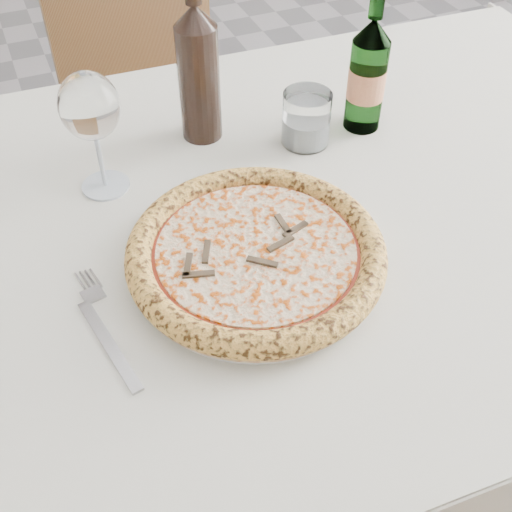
# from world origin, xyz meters

# --- Properties ---
(floor) EXTENTS (5.00, 6.00, 0.02)m
(floor) POSITION_xyz_m (0.00, 0.00, -0.01)
(floor) COLOR gray
(floor) RESTS_ON ground
(dining_table) EXTENTS (1.60, 0.99, 0.76)m
(dining_table) POSITION_xyz_m (-0.21, 0.03, 0.68)
(dining_table) COLOR brown
(dining_table) RESTS_ON floor
(chair_far) EXTENTS (0.40, 0.40, 0.93)m
(chair_far) POSITION_xyz_m (-0.14, 0.78, 0.53)
(chair_far) COLOR brown
(chair_far) RESTS_ON floor
(plate) EXTENTS (0.31, 0.31, 0.02)m
(plate) POSITION_xyz_m (-0.21, -0.07, 0.76)
(plate) COLOR white
(plate) RESTS_ON dining_table
(pizza) EXTENTS (0.34, 0.34, 0.03)m
(pizza) POSITION_xyz_m (-0.21, -0.07, 0.78)
(pizza) COLOR tan
(pizza) RESTS_ON plate
(fork) EXTENTS (0.04, 0.22, 0.00)m
(fork) POSITION_xyz_m (-0.42, -0.09, 0.76)
(fork) COLOR #9F9FA2
(fork) RESTS_ON dining_table
(wine_glass) EXTENTS (0.08, 0.08, 0.19)m
(wine_glass) POSITION_xyz_m (-0.35, 0.18, 0.89)
(wine_glass) COLOR silver
(wine_glass) RESTS_ON dining_table
(tumbler) EXTENTS (0.08, 0.08, 0.09)m
(tumbler) POSITION_xyz_m (-0.03, 0.17, 0.79)
(tumbler) COLOR white
(tumbler) RESTS_ON dining_table
(beer_bottle) EXTENTS (0.06, 0.06, 0.23)m
(beer_bottle) POSITION_xyz_m (0.08, 0.17, 0.85)
(beer_bottle) COLOR #42753F
(beer_bottle) RESTS_ON dining_table
(wine_bottle) EXTENTS (0.06, 0.06, 0.26)m
(wine_bottle) POSITION_xyz_m (-0.17, 0.25, 0.87)
(wine_bottle) COLOR black
(wine_bottle) RESTS_ON dining_table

